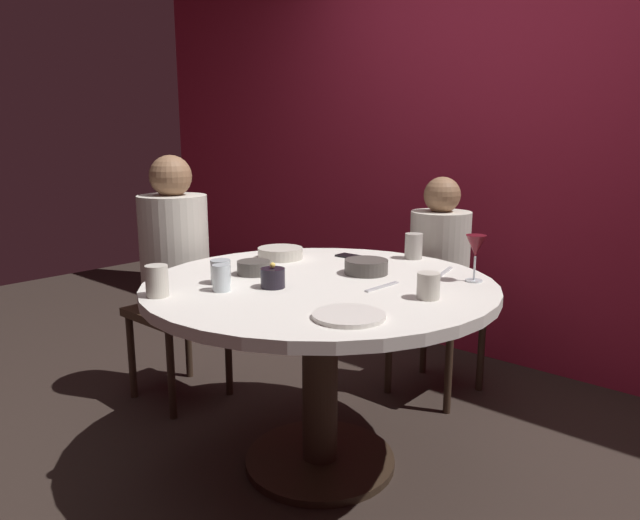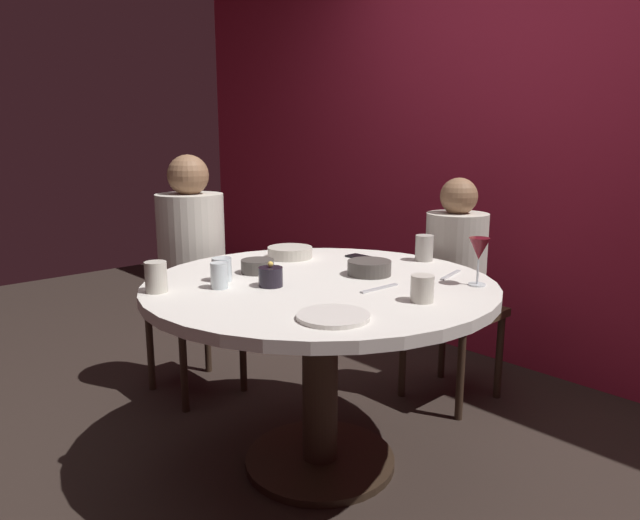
{
  "view_description": "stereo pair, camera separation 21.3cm",
  "coord_description": "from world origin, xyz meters",
  "px_view_note": "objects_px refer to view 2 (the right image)",
  "views": [
    {
      "loc": [
        1.38,
        -1.57,
        1.28
      ],
      "look_at": [
        0.0,
        0.0,
        0.84
      ],
      "focal_mm": 32.05,
      "sensor_mm": 36.0,
      "label": 1
    },
    {
      "loc": [
        1.53,
        -1.42,
        1.28
      ],
      "look_at": [
        0.0,
        0.0,
        0.84
      ],
      "focal_mm": 32.05,
      "sensor_mm": 36.0,
      "label": 2
    }
  ],
  "objects_px": {
    "bowl_salad_center": "(258,266)",
    "cup_near_candle": "(156,277)",
    "bowl_serving_large": "(290,252)",
    "cup_by_left_diner": "(219,275)",
    "seated_diner_back": "(455,265)",
    "wine_glass": "(479,251)",
    "bowl_small_white": "(369,268)",
    "cup_center_front": "(222,269)",
    "dinner_plate": "(333,316)",
    "candle_holder": "(271,277)",
    "cup_far_edge": "(424,248)",
    "dining_table": "(320,321)",
    "cup_by_right_diner": "(422,289)",
    "cell_phone": "(361,257)",
    "seated_diner_left": "(192,250)"
  },
  "relations": [
    {
      "from": "bowl_salad_center",
      "to": "cup_near_candle",
      "type": "height_order",
      "value": "cup_near_candle"
    },
    {
      "from": "bowl_serving_large",
      "to": "cup_by_left_diner",
      "type": "relative_size",
      "value": 2.13
    },
    {
      "from": "bowl_small_white",
      "to": "cup_by_left_diner",
      "type": "height_order",
      "value": "cup_by_left_diner"
    },
    {
      "from": "dining_table",
      "to": "wine_glass",
      "type": "distance_m",
      "value": 0.65
    },
    {
      "from": "dining_table",
      "to": "cup_near_candle",
      "type": "height_order",
      "value": "cup_near_candle"
    },
    {
      "from": "dining_table",
      "to": "cup_by_right_diner",
      "type": "distance_m",
      "value": 0.48
    },
    {
      "from": "cell_phone",
      "to": "cup_by_right_diner",
      "type": "bearing_deg",
      "value": -121.36
    },
    {
      "from": "candle_holder",
      "to": "cup_near_candle",
      "type": "xyz_separation_m",
      "value": [
        -0.21,
        -0.34,
        0.02
      ]
    },
    {
      "from": "seated_diner_back",
      "to": "bowl_salad_center",
      "type": "distance_m",
      "value": 1.03
    },
    {
      "from": "bowl_small_white",
      "to": "cup_center_front",
      "type": "height_order",
      "value": "cup_center_front"
    },
    {
      "from": "seated_diner_back",
      "to": "dinner_plate",
      "type": "distance_m",
      "value": 1.24
    },
    {
      "from": "dining_table",
      "to": "wine_glass",
      "type": "bearing_deg",
      "value": 40.38
    },
    {
      "from": "dining_table",
      "to": "cup_far_edge",
      "type": "height_order",
      "value": "cup_far_edge"
    },
    {
      "from": "bowl_small_white",
      "to": "cup_center_front",
      "type": "xyz_separation_m",
      "value": [
        -0.31,
        -0.48,
        0.02
      ]
    },
    {
      "from": "dining_table",
      "to": "seated_diner_back",
      "type": "height_order",
      "value": "seated_diner_back"
    },
    {
      "from": "cell_phone",
      "to": "bowl_serving_large",
      "type": "height_order",
      "value": "bowl_serving_large"
    },
    {
      "from": "seated_diner_back",
      "to": "candle_holder",
      "type": "distance_m",
      "value": 1.09
    },
    {
      "from": "bowl_salad_center",
      "to": "cup_center_front",
      "type": "bearing_deg",
      "value": -84.55
    },
    {
      "from": "cup_by_left_diner",
      "to": "wine_glass",
      "type": "bearing_deg",
      "value": 49.71
    },
    {
      "from": "dining_table",
      "to": "cell_phone",
      "type": "height_order",
      "value": "cell_phone"
    },
    {
      "from": "dinner_plate",
      "to": "bowl_small_white",
      "type": "bearing_deg",
      "value": 121.68
    },
    {
      "from": "cup_by_right_diner",
      "to": "cup_near_candle",
      "type": "bearing_deg",
      "value": -140.4
    },
    {
      "from": "seated_diner_back",
      "to": "bowl_small_white",
      "type": "height_order",
      "value": "seated_diner_back"
    },
    {
      "from": "bowl_small_white",
      "to": "dinner_plate",
      "type": "bearing_deg",
      "value": -58.32
    },
    {
      "from": "dining_table",
      "to": "bowl_small_white",
      "type": "bearing_deg",
      "value": 73.6
    },
    {
      "from": "dining_table",
      "to": "cup_by_right_diner",
      "type": "height_order",
      "value": "cup_by_right_diner"
    },
    {
      "from": "seated_diner_back",
      "to": "dinner_plate",
      "type": "bearing_deg",
      "value": 17.2
    },
    {
      "from": "wine_glass",
      "to": "bowl_small_white",
      "type": "xyz_separation_m",
      "value": [
        -0.38,
        -0.17,
        -0.1
      ]
    },
    {
      "from": "dining_table",
      "to": "bowl_small_white",
      "type": "distance_m",
      "value": 0.29
    },
    {
      "from": "candle_holder",
      "to": "cup_far_edge",
      "type": "relative_size",
      "value": 0.82
    },
    {
      "from": "bowl_serving_large",
      "to": "wine_glass",
      "type": "bearing_deg",
      "value": 12.39
    },
    {
      "from": "dining_table",
      "to": "cell_phone",
      "type": "xyz_separation_m",
      "value": [
        -0.18,
        0.42,
        0.16
      ]
    },
    {
      "from": "wine_glass",
      "to": "bowl_small_white",
      "type": "relative_size",
      "value": 1.02
    },
    {
      "from": "seated_diner_back",
      "to": "bowl_salad_center",
      "type": "xyz_separation_m",
      "value": [
        -0.27,
        -0.99,
        0.1
      ]
    },
    {
      "from": "seated_diner_left",
      "to": "dining_table",
      "type": "bearing_deg",
      "value": 0.0
    },
    {
      "from": "cup_far_edge",
      "to": "cup_near_candle",
      "type": "bearing_deg",
      "value": -105.85
    },
    {
      "from": "wine_glass",
      "to": "bowl_serving_large",
      "type": "height_order",
      "value": "wine_glass"
    },
    {
      "from": "candle_holder",
      "to": "bowl_salad_center",
      "type": "distance_m",
      "value": 0.22
    },
    {
      "from": "cell_phone",
      "to": "cup_near_candle",
      "type": "xyz_separation_m",
      "value": [
        -0.09,
        -0.95,
        0.05
      ]
    },
    {
      "from": "bowl_small_white",
      "to": "seated_diner_back",
      "type": "bearing_deg",
      "value": 95.09
    },
    {
      "from": "wine_glass",
      "to": "cell_phone",
      "type": "distance_m",
      "value": 0.63
    },
    {
      "from": "seated_diner_back",
      "to": "cup_by_left_diner",
      "type": "relative_size",
      "value": 11.77
    },
    {
      "from": "candle_holder",
      "to": "bowl_salad_center",
      "type": "height_order",
      "value": "candle_holder"
    },
    {
      "from": "cup_near_candle",
      "to": "cup_far_edge",
      "type": "bearing_deg",
      "value": 74.15
    },
    {
      "from": "bowl_salad_center",
      "to": "cup_near_candle",
      "type": "bearing_deg",
      "value": -90.53
    },
    {
      "from": "candle_holder",
      "to": "cup_far_edge",
      "type": "distance_m",
      "value": 0.77
    },
    {
      "from": "bowl_serving_large",
      "to": "cup_by_right_diner",
      "type": "xyz_separation_m",
      "value": [
        0.84,
        -0.13,
        0.02
      ]
    },
    {
      "from": "bowl_serving_large",
      "to": "bowl_small_white",
      "type": "xyz_separation_m",
      "value": [
        0.46,
        0.02,
        0.0
      ]
    },
    {
      "from": "wine_glass",
      "to": "bowl_salad_center",
      "type": "xyz_separation_m",
      "value": [
        -0.71,
        -0.47,
        -0.1
      ]
    },
    {
      "from": "seated_diner_back",
      "to": "bowl_serving_large",
      "type": "xyz_separation_m",
      "value": [
        -0.4,
        -0.7,
        0.1
      ]
    }
  ]
}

